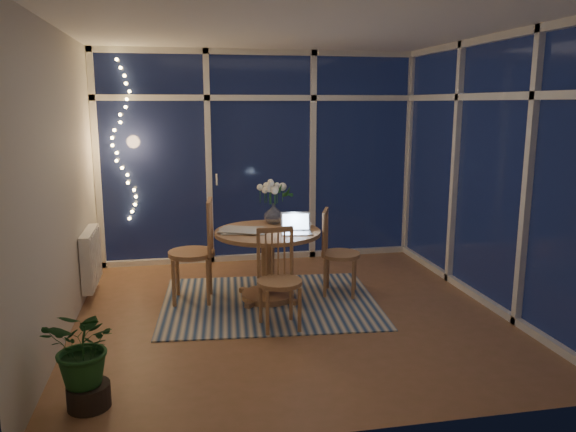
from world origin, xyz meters
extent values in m
plane|color=olive|center=(0.00, 0.00, 0.00)|extent=(4.00, 4.00, 0.00)
plane|color=white|center=(0.00, 0.00, 2.60)|extent=(4.00, 4.00, 0.00)
cube|color=beige|center=(0.00, 2.00, 1.30)|extent=(4.00, 0.04, 2.60)
cube|color=beige|center=(0.00, -2.00, 1.30)|extent=(4.00, 0.04, 2.60)
cube|color=beige|center=(-2.00, 0.00, 1.30)|extent=(0.04, 4.00, 2.60)
cube|color=beige|center=(2.00, 0.00, 1.30)|extent=(0.04, 4.00, 2.60)
cube|color=white|center=(0.00, 1.96, 1.30)|extent=(4.00, 0.10, 2.60)
cube|color=white|center=(1.96, 0.00, 1.30)|extent=(0.10, 4.00, 2.60)
cube|color=white|center=(-1.94, 0.90, 0.40)|extent=(0.10, 0.70, 0.58)
cube|color=black|center=(0.50, 5.00, -0.06)|extent=(12.00, 6.00, 0.10)
cube|color=#321C12|center=(0.00, 5.50, 0.90)|extent=(11.00, 0.08, 1.80)
cube|color=#363A41|center=(0.30, 8.50, 2.20)|extent=(7.00, 3.00, 2.20)
sphere|color=black|center=(-0.80, 3.40, 0.45)|extent=(0.90, 0.90, 0.90)
cube|color=beige|center=(-0.17, 0.32, 0.01)|extent=(2.26, 1.87, 0.01)
cylinder|color=#A56A4A|center=(-0.17, 0.42, 0.36)|extent=(1.14, 1.14, 0.72)
cube|color=#A56A4A|center=(-0.92, 0.52, 0.53)|extent=(0.54, 0.54, 1.05)
cube|color=#A56A4A|center=(0.59, 0.43, 0.46)|extent=(0.54, 0.54, 0.91)
cube|color=#A56A4A|center=(-0.19, -0.34, 0.45)|extent=(0.44, 0.44, 0.90)
imported|color=silver|center=(-0.05, 0.74, 0.82)|extent=(0.22, 0.22, 0.21)
imported|color=white|center=(0.22, 0.51, 0.74)|extent=(0.16, 0.16, 0.04)
cube|color=silver|center=(-0.41, 0.45, 0.73)|extent=(0.47, 0.39, 0.02)
cube|color=black|center=(-0.03, 0.39, 0.72)|extent=(0.10, 0.05, 0.01)
imported|color=#1B4C1F|center=(-1.65, -1.39, 0.38)|extent=(0.68, 0.65, 0.76)
camera|label=1|loc=(-1.01, -4.96, 1.97)|focal=35.00mm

